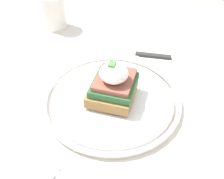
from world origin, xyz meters
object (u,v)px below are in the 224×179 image
at_px(plate, 112,99).
at_px(sandwich, 113,85).
at_px(cup, 54,11).
at_px(knife, 137,54).

bearing_deg(plate, sandwich, -69.01).
xyz_separation_m(sandwich, cup, (0.24, 0.24, 0.00)).
height_order(sandwich, knife, sandwich).
relative_size(plate, sandwich, 3.09).
distance_m(plate, sandwich, 0.04).
xyz_separation_m(plate, knife, (0.17, -0.02, -0.01)).
bearing_deg(cup, knife, -105.89).
relative_size(knife, cup, 2.16).
distance_m(sandwich, cup, 0.34).
height_order(knife, cup, cup).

